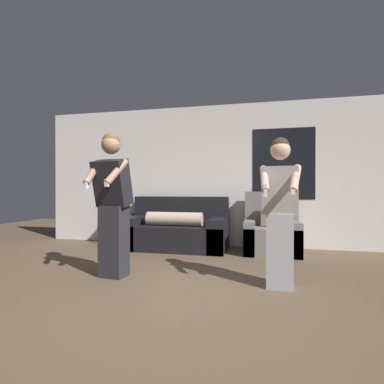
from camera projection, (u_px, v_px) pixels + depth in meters
name	position (u px, v px, depth m)	size (l,w,h in m)	color
ground_plane	(159.00, 304.00, 2.79)	(14.00, 14.00, 0.00)	brown
wall_back	(213.00, 175.00, 5.80)	(6.91, 0.07, 2.70)	silver
couch	(177.00, 231.00, 5.46)	(1.82, 0.91, 0.94)	black
armchair	(272.00, 233.00, 5.09)	(0.91, 0.81, 1.04)	slate
side_table	(118.00, 218.00, 5.95)	(0.57, 0.43, 0.74)	#332319
person_left	(112.00, 203.00, 3.66)	(0.47, 0.55, 1.77)	#28282D
person_right	(280.00, 211.00, 3.25)	(0.44, 0.49, 1.64)	#B2B2B7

